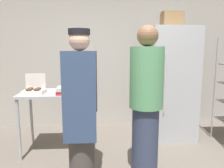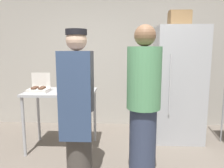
# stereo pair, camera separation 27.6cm
# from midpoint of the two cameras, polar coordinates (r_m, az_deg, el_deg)

# --- Properties ---
(back_wall) EXTENTS (6.40, 0.12, 2.92)m
(back_wall) POSITION_cam_midpoint_polar(r_m,az_deg,el_deg) (4.37, -1.58, 8.29)
(back_wall) COLOR #ADA89E
(back_wall) RESTS_ON ground_plane
(refrigerator) EXTENTS (0.77, 0.73, 1.88)m
(refrigerator) POSITION_cam_midpoint_polar(r_m,az_deg,el_deg) (3.84, 13.12, 0.18)
(refrigerator) COLOR #ADAFB5
(refrigerator) RESTS_ON ground_plane
(prep_counter) EXTENTS (1.02, 0.64, 0.90)m
(prep_counter) POSITION_cam_midpoint_polar(r_m,az_deg,el_deg) (3.33, -16.54, -4.01)
(prep_counter) COLOR #ADAFB5
(prep_counter) RESTS_ON ground_plane
(donut_box) EXTENTS (0.29, 0.23, 0.27)m
(donut_box) POSITION_cam_midpoint_polar(r_m,az_deg,el_deg) (3.29, -22.04, -1.53)
(donut_box) COLOR silver
(donut_box) RESTS_ON prep_counter
(blender_pitcher) EXTENTS (0.12, 0.12, 0.26)m
(blender_pitcher) POSITION_cam_midpoint_polar(r_m,az_deg,el_deg) (3.36, -12.05, 0.30)
(blender_pitcher) COLOR #99999E
(blender_pitcher) RESTS_ON prep_counter
(binder_stack) EXTENTS (0.28, 0.25, 0.10)m
(binder_stack) POSITION_cam_midpoint_polar(r_m,az_deg,el_deg) (3.11, -14.11, -1.66)
(binder_stack) COLOR #B72D2D
(binder_stack) RESTS_ON prep_counter
(cardboard_storage_box) EXTENTS (0.33, 0.27, 0.25)m
(cardboard_storage_box) POSITION_cam_midpoint_polar(r_m,az_deg,el_deg) (3.84, 13.29, 16.06)
(cardboard_storage_box) COLOR #937047
(cardboard_storage_box) RESTS_ON refrigerator
(person_baker) EXTENTS (0.37, 0.38, 1.73)m
(person_baker) POSITION_cam_midpoint_polar(r_m,az_deg,el_deg) (2.47, -11.37, -5.59)
(person_baker) COLOR #47423D
(person_baker) RESTS_ON ground_plane
(person_customer) EXTENTS (0.38, 0.38, 1.78)m
(person_customer) POSITION_cam_midpoint_polar(r_m,az_deg,el_deg) (2.49, 5.74, -5.11)
(person_customer) COLOR #333D56
(person_customer) RESTS_ON ground_plane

